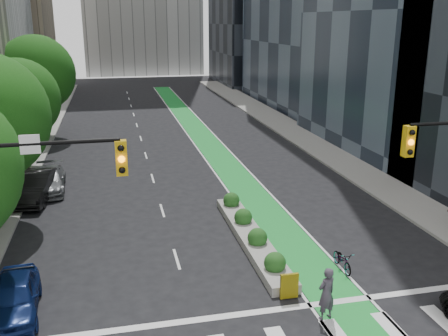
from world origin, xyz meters
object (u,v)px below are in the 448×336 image
bicycle (342,260)px  parked_car_left_mid (35,186)px  cyclist (326,294)px  parked_car_left_near (15,297)px  parked_car_left_far (48,180)px  median_planter (251,234)px

bicycle → parked_car_left_mid: (-13.70, 11.81, 0.40)m
cyclist → parked_car_left_mid: size_ratio=0.39×
bicycle → parked_car_left_mid: bearing=140.2°
bicycle → parked_car_left_near: parked_car_left_near is taller
bicycle → parked_car_left_mid: parked_car_left_mid is taller
bicycle → parked_car_left_far: (-13.14, 13.33, 0.25)m
parked_car_left_mid → parked_car_left_far: bearing=77.5°
median_planter → parked_car_left_far: 14.11m
parked_car_left_far → median_planter: bearing=-46.6°
cyclist → parked_car_left_mid: (-11.50, 15.04, -0.15)m
parked_car_left_near → parked_car_left_far: size_ratio=0.86×
bicycle → parked_car_left_mid: 18.10m
median_planter → parked_car_left_near: bearing=-157.8°
cyclist → parked_car_left_near: bearing=-32.4°
median_planter → parked_car_left_mid: bearing=142.2°
median_planter → cyclist: size_ratio=5.20×
bicycle → median_planter: bearing=131.4°
parked_car_left_mid → parked_car_left_far: size_ratio=1.07×
cyclist → parked_car_left_near: (-10.67, 2.71, -0.29)m
median_planter → parked_car_left_far: (-10.14, 9.81, 0.32)m
parked_car_left_near → parked_car_left_mid: (-0.83, 12.33, 0.15)m
cyclist → parked_car_left_far: cyclist is taller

